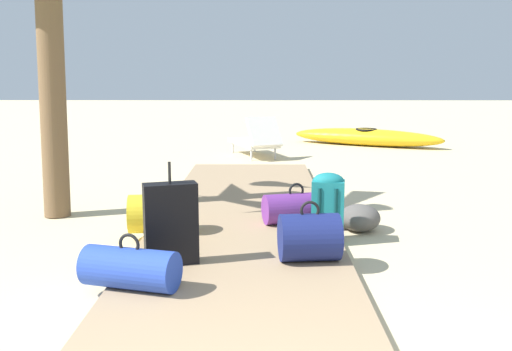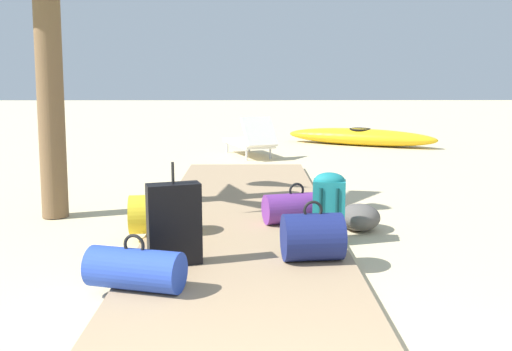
% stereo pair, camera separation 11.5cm
% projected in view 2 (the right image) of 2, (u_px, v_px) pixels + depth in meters
% --- Properties ---
extents(ground_plane, '(60.00, 60.00, 0.00)m').
position_uv_depth(ground_plane, '(242.00, 264.00, 4.89)').
color(ground_plane, beige).
extents(boardwalk, '(1.88, 8.20, 0.08)m').
position_uv_depth(boardwalk, '(243.00, 233.00, 5.69)').
color(boardwalk, tan).
rests_on(boardwalk, ground).
extents(backpack_teal, '(0.34, 0.28, 0.61)m').
position_uv_depth(backpack_teal, '(329.00, 202.00, 5.45)').
color(backpack_teal, '#197A7F').
rests_on(backpack_teal, boardwalk).
extents(duffel_bag_navy, '(0.53, 0.44, 0.51)m').
position_uv_depth(duffel_bag_navy, '(312.00, 237.00, 4.71)').
color(duffel_bag_navy, navy).
rests_on(duffel_bag_navy, boardwalk).
extents(duffel_bag_yellow, '(0.59, 0.43, 0.49)m').
position_uv_depth(duffel_bag_yellow, '(158.00, 214.00, 5.52)').
color(duffel_bag_yellow, gold).
rests_on(duffel_bag_yellow, boardwalk).
extents(duffel_bag_blue, '(0.75, 0.47, 0.41)m').
position_uv_depth(duffel_bag_blue, '(135.00, 269.00, 4.08)').
color(duffel_bag_blue, '#2847B7').
rests_on(duffel_bag_blue, boardwalk).
extents(suitcase_black, '(0.46, 0.29, 0.84)m').
position_uv_depth(suitcase_black, '(174.00, 224.00, 4.59)').
color(suitcase_black, black).
rests_on(suitcase_black, boardwalk).
extents(duffel_bag_purple, '(0.73, 0.47, 0.42)m').
position_uv_depth(duffel_bag_purple, '(296.00, 208.00, 5.91)').
color(duffel_bag_purple, '#6B2D84').
rests_on(duffel_bag_purple, boardwalk).
extents(lounge_chair, '(1.11, 1.63, 0.81)m').
position_uv_depth(lounge_chair, '(251.00, 140.00, 11.09)').
color(lounge_chair, white).
rests_on(lounge_chair, ground).
extents(kayak, '(3.39, 2.17, 0.39)m').
position_uv_depth(kayak, '(360.00, 137.00, 12.91)').
color(kayak, gold).
rests_on(kayak, ground).
extents(rock_right_far, '(0.51, 0.53, 0.28)m').
position_uv_depth(rock_right_far, '(360.00, 217.00, 5.91)').
color(rock_right_far, '#5B5651').
rests_on(rock_right_far, ground).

